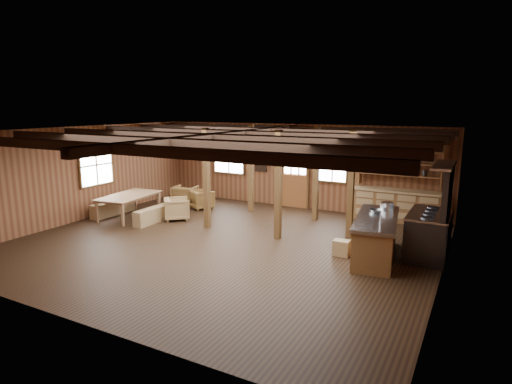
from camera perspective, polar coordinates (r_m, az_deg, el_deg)
room at (r=10.48m, az=-4.32°, el=0.47°), size 10.04×9.04×2.84m
ceiling_joists at (r=10.46m, az=-3.90°, el=7.53°), size 9.80×8.82×0.18m
timber_posts at (r=12.03m, az=3.10°, el=1.91°), size 3.95×2.35×2.80m
back_door at (r=14.46m, az=5.20°, el=1.40°), size 1.02×0.08×2.15m
window_back_left at (r=15.55m, az=-3.62°, el=4.80°), size 1.32×0.06×1.32m
window_back_right at (r=13.92m, az=10.21°, el=3.87°), size 1.02×0.06×1.32m
window_left at (r=14.05m, az=-20.56°, el=3.39°), size 0.14×1.24×1.32m
notice_boards at (r=15.00m, az=-0.03°, el=4.73°), size 1.08×0.03×0.90m
back_counter at (r=13.35m, az=18.31°, el=-1.21°), size 2.55×0.60×2.45m
pendant_lamps at (r=12.47m, az=-10.69°, el=6.01°), size 1.86×2.36×0.66m
pot_rack at (r=9.31m, az=11.72°, el=4.42°), size 0.42×3.00×0.46m
kitchen_island at (r=10.08m, az=15.68°, el=-5.77°), size 1.23×2.60×1.20m
step_stool at (r=10.09m, az=11.32°, el=-7.32°), size 0.42×0.30×0.36m
commercial_range at (r=10.47m, az=22.33°, el=-4.45°), size 0.89×1.74×2.14m
dining_table at (r=13.70m, az=-16.38°, el=-1.84°), size 1.34×2.12×0.71m
bench_wall at (r=14.25m, az=-18.51°, el=-2.01°), size 0.30×1.61×0.44m
bench_aisle at (r=13.06m, az=-13.22°, el=-2.90°), size 0.30×1.63×0.45m
armchair_a at (r=14.94m, az=-9.44°, el=-0.47°), size 0.89×0.90×0.69m
armchair_b at (r=14.40m, az=-7.27°, el=-0.98°), size 0.93×0.93×0.63m
armchair_c at (r=13.14m, az=-10.51°, el=-2.21°), size 1.02×1.02×0.67m
counter_pot at (r=10.68m, az=17.09°, el=-1.81°), size 0.31×0.31×0.19m
bowl at (r=10.40m, az=15.67°, el=-2.40°), size 0.37×0.37×0.07m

